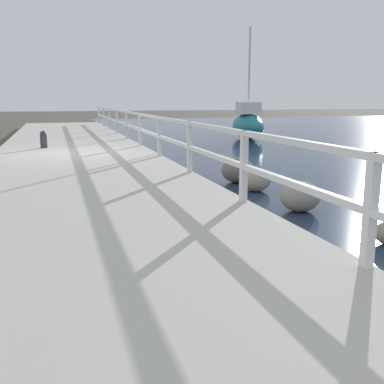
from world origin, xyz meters
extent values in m
plane|color=#4C473D|center=(0.00, 0.00, 0.00)|extent=(120.00, 120.00, 0.00)
cube|color=beige|center=(0.00, 0.00, 0.16)|extent=(4.65, 36.00, 0.31)
cube|color=white|center=(2.23, -10.31, 0.86)|extent=(0.10, 0.10, 1.10)
cube|color=white|center=(2.23, -7.36, 0.86)|extent=(0.10, 0.10, 1.10)
cube|color=white|center=(2.23, -4.42, 0.86)|extent=(0.10, 0.10, 1.10)
cube|color=white|center=(2.23, -1.47, 0.86)|extent=(0.10, 0.10, 1.10)
cube|color=white|center=(2.23, 1.47, 0.86)|extent=(0.10, 0.10, 1.10)
cube|color=white|center=(2.23, 4.42, 0.86)|extent=(0.10, 0.10, 1.10)
cube|color=white|center=(2.23, 7.36, 0.86)|extent=(0.10, 0.10, 1.10)
cube|color=white|center=(2.23, 10.31, 0.86)|extent=(0.10, 0.10, 1.10)
cube|color=white|center=(2.23, 13.25, 0.86)|extent=(0.10, 0.10, 1.10)
cube|color=white|center=(2.23, 16.20, 0.86)|extent=(0.10, 0.10, 1.10)
cube|color=white|center=(2.23, 0.00, 1.37)|extent=(0.09, 32.50, 0.08)
cube|color=white|center=(2.23, 0.00, 0.86)|extent=(0.09, 32.50, 0.08)
ellipsoid|color=#666056|center=(3.41, -4.31, 0.28)|extent=(0.76, 0.68, 0.57)
ellipsoid|color=gray|center=(3.39, -5.34, 0.23)|extent=(0.61, 0.55, 0.46)
ellipsoid|color=gray|center=(3.38, -7.11, 0.26)|extent=(0.69, 0.62, 0.52)
cylinder|color=#333338|center=(-0.91, 1.69, 0.52)|extent=(0.22, 0.22, 0.42)
sphere|color=#333338|center=(-0.91, 1.69, 0.77)|extent=(0.20, 0.20, 0.20)
ellipsoid|color=#1E707A|center=(8.32, 6.29, 0.60)|extent=(1.94, 3.52, 1.17)
cube|color=silver|center=(8.32, 6.29, 1.46)|extent=(1.20, 1.63, 0.55)
cylinder|color=silver|center=(8.32, 6.29, 3.16)|extent=(0.09, 0.09, 3.95)
camera|label=1|loc=(-0.52, -13.68, 1.88)|focal=42.00mm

